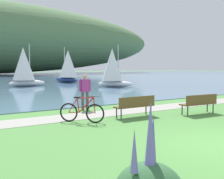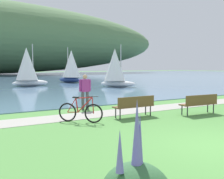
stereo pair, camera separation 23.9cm
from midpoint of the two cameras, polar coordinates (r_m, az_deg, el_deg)
The scene contains 9 objects.
ground_plane at distance 7.84m, azimuth 22.67°, elevation -11.04°, with size 200.00×200.00×0.00m, color #518E42.
shoreline_path at distance 12.17m, azimuth -0.29°, elevation -5.00°, with size 60.00×1.50×0.01m, color #A39E93.
park_bench_near_camera at distance 11.19m, azimuth 5.41°, elevation -3.22°, with size 1.80×0.49×0.88m.
park_bench_further_along at distance 12.40m, azimuth 18.53°, elevation -2.66°, with size 1.83×0.60×0.88m.
bicycle_leaning_near_bench at distance 10.22m, azimuth -6.01°, elevation -4.71°, with size 1.27×1.32×1.01m.
person_at_shoreline at distance 13.09m, azimuth -5.20°, elevation -0.03°, with size 0.61×0.23×1.71m.
sailboat_nearest_to_shore at distance 34.94m, azimuth -8.43°, elevation 4.97°, with size 2.92×3.97×4.50m.
sailboat_mid_bay at distance 27.01m, azimuth 0.95°, elevation 4.74°, with size 3.35×3.36×4.20m.
sailboat_toward_hillside at distance 29.26m, azimuth -17.26°, elevation 4.70°, with size 3.75×2.27×4.37m.
Camera 2 is at (-6.01, -4.49, 2.11)m, focal length 43.27 mm.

